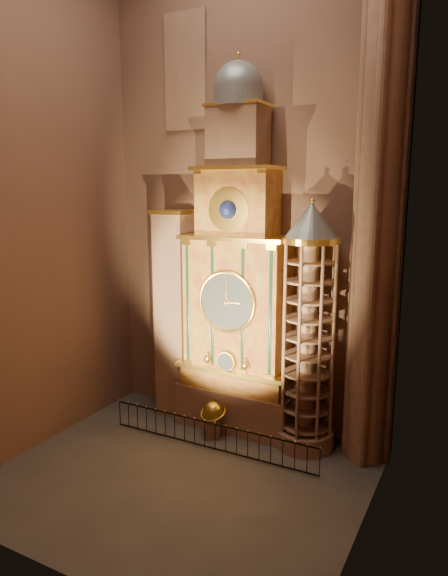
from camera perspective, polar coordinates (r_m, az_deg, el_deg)
The scene contains 11 objects.
floor at distance 21.63m, azimuth -4.88°, elevation -20.18°, with size 14.00×14.00×0.00m, color #383330.
wall_back at distance 23.77m, azimuth 2.64°, elevation 10.54°, with size 22.00×22.00×0.00m, color brown.
wall_left at distance 23.11m, azimuth -20.35°, elevation 9.87°, with size 22.00×22.00×0.00m, color brown.
wall_right at distance 15.81m, azimuth 16.64°, elevation 9.88°, with size 22.00×22.00×0.00m, color brown.
astronomical_clock at distance 23.27m, azimuth 1.46°, elevation -0.18°, with size 5.60×2.41×16.70m.
portrait_tower at distance 25.28m, azimuth -5.47°, elevation -2.87°, with size 1.80×1.60×10.20m.
stair_turret at distance 22.07m, azimuth 9.33°, elevation -4.71°, with size 2.50×2.50×10.80m.
gothic_pier at distance 20.89m, azimuth 16.96°, elevation 10.02°, with size 2.04×2.04×22.00m.
stained_glass_window at distance 25.78m, azimuth -4.33°, elevation 22.86°, with size 2.20×0.14×5.20m.
celestial_globe at distance 23.99m, azimuth -1.22°, elevation -14.06°, with size 1.32×1.27×1.72m.
iron_railing at distance 23.13m, azimuth -1.58°, elevation -16.08°, with size 9.82×0.12×1.21m.
Camera 1 is at (10.15, -15.49, 11.18)m, focal length 32.00 mm.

